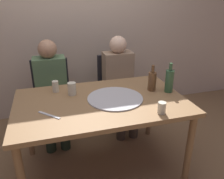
{
  "coord_description": "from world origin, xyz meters",
  "views": [
    {
      "loc": [
        -0.42,
        -1.79,
        1.65
      ],
      "look_at": [
        0.13,
        0.09,
        0.81
      ],
      "focal_mm": 36.49,
      "sensor_mm": 36.0,
      "label": 1
    }
  ],
  "objects_px": {
    "beer_bottle": "(169,80)",
    "tumbler_near": "(55,86)",
    "wine_glass": "(72,89)",
    "chair_right": "(116,85)",
    "tumbler_far": "(162,108)",
    "guest_in_beanie": "(120,80)",
    "wine_bottle": "(152,81)",
    "pizza_tray": "(115,98)",
    "table_knife": "(49,115)",
    "dining_table": "(101,108)",
    "guest_in_sweater": "(52,87)",
    "chair_left": "(52,92)"
  },
  "relations": [
    {
      "from": "wine_glass",
      "to": "guest_in_sweater",
      "type": "xyz_separation_m",
      "value": [
        -0.18,
        0.53,
        -0.18
      ]
    },
    {
      "from": "beer_bottle",
      "to": "table_knife",
      "type": "relative_size",
      "value": 1.3
    },
    {
      "from": "wine_glass",
      "to": "dining_table",
      "type": "bearing_deg",
      "value": -39.63
    },
    {
      "from": "tumbler_near",
      "to": "guest_in_sweater",
      "type": "bearing_deg",
      "value": 94.62
    },
    {
      "from": "beer_bottle",
      "to": "guest_in_sweater",
      "type": "bearing_deg",
      "value": 146.55
    },
    {
      "from": "wine_bottle",
      "to": "beer_bottle",
      "type": "height_order",
      "value": "beer_bottle"
    },
    {
      "from": "dining_table",
      "to": "tumbler_far",
      "type": "distance_m",
      "value": 0.56
    },
    {
      "from": "chair_right",
      "to": "guest_in_sweater",
      "type": "bearing_deg",
      "value": 10.39
    },
    {
      "from": "tumbler_near",
      "to": "guest_in_sweater",
      "type": "height_order",
      "value": "guest_in_sweater"
    },
    {
      "from": "tumbler_far",
      "to": "guest_in_beanie",
      "type": "distance_m",
      "value": 1.1
    },
    {
      "from": "tumbler_far",
      "to": "guest_in_beanie",
      "type": "height_order",
      "value": "guest_in_beanie"
    },
    {
      "from": "chair_left",
      "to": "guest_in_beanie",
      "type": "distance_m",
      "value": 0.85
    },
    {
      "from": "dining_table",
      "to": "tumbler_near",
      "type": "height_order",
      "value": "tumbler_near"
    },
    {
      "from": "beer_bottle",
      "to": "tumbler_near",
      "type": "relative_size",
      "value": 2.63
    },
    {
      "from": "pizza_tray",
      "to": "tumbler_far",
      "type": "bearing_deg",
      "value": -52.2
    },
    {
      "from": "wine_glass",
      "to": "chair_right",
      "type": "distance_m",
      "value": 0.99
    },
    {
      "from": "pizza_tray",
      "to": "guest_in_beanie",
      "type": "bearing_deg",
      "value": 68.49
    },
    {
      "from": "pizza_tray",
      "to": "table_knife",
      "type": "relative_size",
      "value": 2.29
    },
    {
      "from": "wine_glass",
      "to": "tumbler_near",
      "type": "bearing_deg",
      "value": 141.53
    },
    {
      "from": "wine_bottle",
      "to": "table_knife",
      "type": "relative_size",
      "value": 1.16
    },
    {
      "from": "table_knife",
      "to": "chair_left",
      "type": "xyz_separation_m",
      "value": [
        0.05,
        1.02,
        -0.25
      ]
    },
    {
      "from": "wine_bottle",
      "to": "chair_right",
      "type": "relative_size",
      "value": 0.28
    },
    {
      "from": "dining_table",
      "to": "tumbler_far",
      "type": "bearing_deg",
      "value": -42.07
    },
    {
      "from": "wine_bottle",
      "to": "guest_in_beanie",
      "type": "bearing_deg",
      "value": 100.32
    },
    {
      "from": "dining_table",
      "to": "guest_in_sweater",
      "type": "xyz_separation_m",
      "value": [
        -0.41,
        0.72,
        -0.04
      ]
    },
    {
      "from": "pizza_tray",
      "to": "wine_bottle",
      "type": "relative_size",
      "value": 1.97
    },
    {
      "from": "tumbler_far",
      "to": "wine_glass",
      "type": "relative_size",
      "value": 0.8
    },
    {
      "from": "beer_bottle",
      "to": "wine_glass",
      "type": "distance_m",
      "value": 0.93
    },
    {
      "from": "chair_left",
      "to": "chair_right",
      "type": "distance_m",
      "value": 0.83
    },
    {
      "from": "table_knife",
      "to": "pizza_tray",
      "type": "bearing_deg",
      "value": -120.49
    },
    {
      "from": "wine_bottle",
      "to": "guest_in_sweater",
      "type": "relative_size",
      "value": 0.22
    },
    {
      "from": "wine_bottle",
      "to": "chair_left",
      "type": "height_order",
      "value": "wine_bottle"
    },
    {
      "from": "beer_bottle",
      "to": "tumbler_near",
      "type": "height_order",
      "value": "beer_bottle"
    },
    {
      "from": "wine_bottle",
      "to": "chair_left",
      "type": "xyz_separation_m",
      "value": [
        -0.94,
        0.79,
        -0.34
      ]
    },
    {
      "from": "wine_bottle",
      "to": "beer_bottle",
      "type": "distance_m",
      "value": 0.16
    },
    {
      "from": "tumbler_near",
      "to": "table_knife",
      "type": "height_order",
      "value": "tumbler_near"
    },
    {
      "from": "chair_right",
      "to": "beer_bottle",
      "type": "bearing_deg",
      "value": 106.52
    },
    {
      "from": "tumbler_far",
      "to": "chair_left",
      "type": "bearing_deg",
      "value": 123.4
    },
    {
      "from": "tumbler_far",
      "to": "guest_in_sweater",
      "type": "distance_m",
      "value": 1.37
    },
    {
      "from": "pizza_tray",
      "to": "guest_in_sweater",
      "type": "relative_size",
      "value": 0.43
    },
    {
      "from": "pizza_tray",
      "to": "guest_in_sweater",
      "type": "xyz_separation_m",
      "value": [
        -0.54,
        0.73,
        -0.12
      ]
    },
    {
      "from": "tumbler_far",
      "to": "chair_right",
      "type": "distance_m",
      "value": 1.27
    },
    {
      "from": "table_knife",
      "to": "chair_right",
      "type": "xyz_separation_m",
      "value": [
        0.87,
        1.02,
        -0.25
      ]
    },
    {
      "from": "tumbler_far",
      "to": "chair_right",
      "type": "bearing_deg",
      "value": 89.54
    },
    {
      "from": "wine_bottle",
      "to": "wine_glass",
      "type": "height_order",
      "value": "wine_bottle"
    },
    {
      "from": "beer_bottle",
      "to": "chair_right",
      "type": "relative_size",
      "value": 0.32
    },
    {
      "from": "wine_bottle",
      "to": "table_knife",
      "type": "distance_m",
      "value": 1.02
    },
    {
      "from": "wine_bottle",
      "to": "chair_left",
      "type": "distance_m",
      "value": 1.28
    },
    {
      "from": "pizza_tray",
      "to": "chair_right",
      "type": "height_order",
      "value": "chair_right"
    },
    {
      "from": "beer_bottle",
      "to": "tumbler_near",
      "type": "distance_m",
      "value": 1.09
    }
  ]
}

